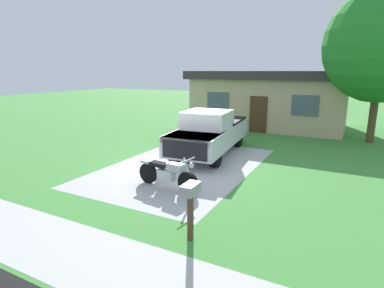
% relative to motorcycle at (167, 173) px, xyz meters
% --- Properties ---
extents(ground_plane, '(80.00, 80.00, 0.00)m').
position_rel_motorcycle_xyz_m(ground_plane, '(-0.67, 2.20, -0.47)').
color(ground_plane, '#45913D').
extents(driveway_pad, '(4.97, 7.82, 0.01)m').
position_rel_motorcycle_xyz_m(driveway_pad, '(-0.67, 2.20, -0.47)').
color(driveway_pad, '#B8B8B8').
rests_on(driveway_pad, ground).
extents(sidewalk_strip, '(36.00, 1.80, 0.01)m').
position_rel_motorcycle_xyz_m(sidewalk_strip, '(-0.67, -3.80, -0.47)').
color(sidewalk_strip, beige).
rests_on(sidewalk_strip, ground).
extents(motorcycle, '(2.21, 0.70, 1.09)m').
position_rel_motorcycle_xyz_m(motorcycle, '(0.00, 0.00, 0.00)').
color(motorcycle, black).
rests_on(motorcycle, ground).
extents(pickup_truck, '(2.54, 5.79, 1.90)m').
position_rel_motorcycle_xyz_m(pickup_truck, '(-0.57, 4.41, 0.48)').
color(pickup_truck, black).
rests_on(pickup_truck, ground).
extents(mailbox, '(0.26, 0.48, 1.26)m').
position_rel_motorcycle_xyz_m(mailbox, '(2.02, -2.32, 0.51)').
color(mailbox, '#4C3823').
rests_on(mailbox, ground).
extents(shade_tree, '(5.37, 5.37, 7.35)m').
position_rel_motorcycle_xyz_m(shade_tree, '(5.69, 10.07, 4.18)').
color(shade_tree, brown).
rests_on(shade_tree, ground).
extents(neighbor_house, '(9.60, 5.60, 3.50)m').
position_rel_motorcycle_xyz_m(neighbor_house, '(-0.04, 12.44, 1.32)').
color(neighbor_house, tan).
rests_on(neighbor_house, ground).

